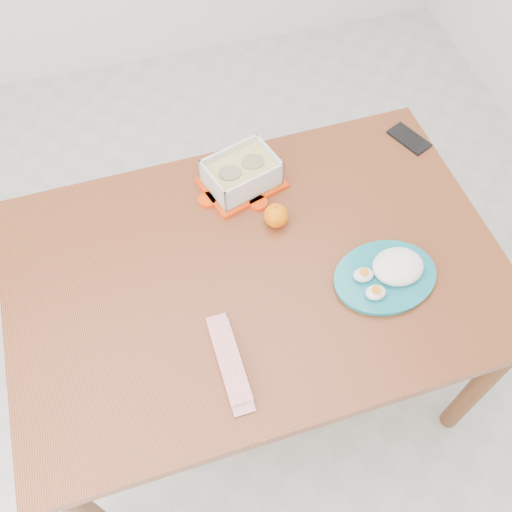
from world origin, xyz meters
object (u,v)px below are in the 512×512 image
object	(u,v)px
food_container	(242,174)
smartphone	(409,139)
rice_plate	(389,272)
dining_table	(256,284)
orange_fruit	(276,216)

from	to	relation	value
food_container	smartphone	distance (m)	0.56
food_container	rice_plate	distance (m)	0.51
dining_table	rice_plate	size ratio (longest dim) A/B	4.54
dining_table	smartphone	size ratio (longest dim) A/B	10.17
dining_table	smartphone	xyz separation A→B (m)	(0.60, 0.33, 0.09)
dining_table	rice_plate	distance (m)	0.37
dining_table	rice_plate	world-z (taller)	rice_plate
food_container	orange_fruit	size ratio (longest dim) A/B	3.84
dining_table	food_container	xyz separation A→B (m)	(0.04, 0.29, 0.13)
food_container	smartphone	world-z (taller)	food_container
orange_fruit	dining_table	bearing A→B (deg)	-126.57
rice_plate	smartphone	size ratio (longest dim) A/B	2.24
food_container	smartphone	xyz separation A→B (m)	(0.56, 0.03, -0.04)
dining_table	food_container	bearing A→B (deg)	80.62
dining_table	orange_fruit	world-z (taller)	orange_fruit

